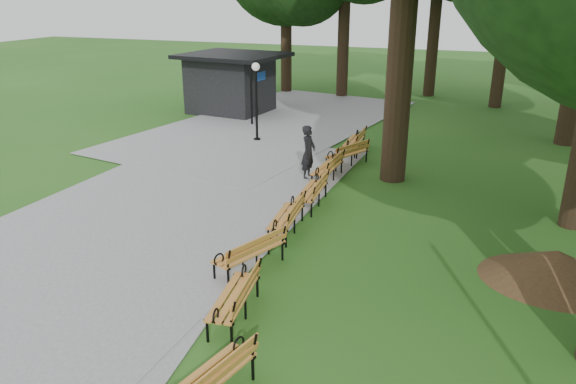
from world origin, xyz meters
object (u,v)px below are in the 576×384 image
(bench_7, at_px, (347,154))
(bench_3, at_px, (249,252))
(bench_1, at_px, (206,380))
(bench_5, at_px, (312,191))
(bench_6, at_px, (327,168))
(dirt_mound, at_px, (555,266))
(bench_8, at_px, (354,141))
(person, at_px, (308,152))
(bench_4, at_px, (286,216))
(kiosk, at_px, (230,83))
(lamp_post, at_px, (256,85))
(bench_2, at_px, (234,297))

(bench_7, bearing_deg, bench_3, 24.86)
(bench_1, height_order, bench_3, same)
(bench_5, distance_m, bench_6, 2.24)
(bench_3, relative_size, bench_7, 1.00)
(dirt_mound, distance_m, bench_8, 10.24)
(person, distance_m, bench_3, 6.43)
(bench_1, height_order, bench_4, same)
(person, xyz_separation_m, bench_5, (0.85, -2.26, -0.43))
(kiosk, xyz_separation_m, bench_6, (7.53, -8.49, -1.00))
(bench_6, bearing_deg, person, -90.00)
(lamp_post, xyz_separation_m, bench_5, (4.28, -6.03, -1.80))
(bench_3, xyz_separation_m, bench_7, (0.06, 8.11, 0.00))
(lamp_post, height_order, bench_1, lamp_post)
(person, distance_m, bench_6, 0.78)
(bench_1, xyz_separation_m, bench_8, (-1.25, 13.88, 0.00))
(bench_3, height_order, bench_5, same)
(lamp_post, xyz_separation_m, bench_1, (5.33, -14.18, -1.80))
(person, xyz_separation_m, bench_1, (1.89, -10.41, -0.43))
(lamp_post, bearing_deg, bench_5, -54.61)
(bench_5, distance_m, bench_8, 5.73)
(bench_7, bearing_deg, person, -0.12)
(bench_3, bearing_deg, bench_1, 37.49)
(bench_4, bearing_deg, bench_1, 4.47)
(bench_4, bearing_deg, kiosk, -154.13)
(bench_8, bearing_deg, bench_1, 3.52)
(bench_7, bearing_deg, bench_5, 25.57)
(lamp_post, xyz_separation_m, bench_3, (4.21, -10.14, -1.80))
(person, distance_m, bench_5, 2.45)
(kiosk, bearing_deg, bench_4, -51.86)
(kiosk, height_order, bench_4, kiosk)
(lamp_post, bearing_deg, bench_8, -4.24)
(bench_4, bearing_deg, bench_5, 173.98)
(bench_1, xyz_separation_m, bench_3, (-1.12, 4.04, 0.00))
(bench_4, height_order, bench_7, same)
(bench_1, xyz_separation_m, bench_4, (-1.07, 6.17, 0.00))
(bench_5, bearing_deg, kiosk, -147.38)
(person, xyz_separation_m, dirt_mound, (6.97, -4.59, -0.52))
(dirt_mound, distance_m, bench_1, 7.72)
(dirt_mound, xyz_separation_m, bench_6, (-6.32, 4.56, 0.09))
(bench_5, bearing_deg, bench_3, -4.25)
(bench_2, bearing_deg, bench_7, 174.89)
(bench_5, height_order, bench_8, same)
(lamp_post, bearing_deg, bench_3, -67.47)
(bench_3, height_order, bench_6, same)
(kiosk, bearing_deg, lamp_post, -46.83)
(dirt_mound, height_order, bench_1, bench_1)
(bench_6, bearing_deg, dirt_mound, 56.48)
(kiosk, bearing_deg, bench_1, -58.16)
(bench_1, xyz_separation_m, bench_6, (-1.24, 10.38, 0.00))
(person, bearing_deg, dirt_mound, -119.54)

